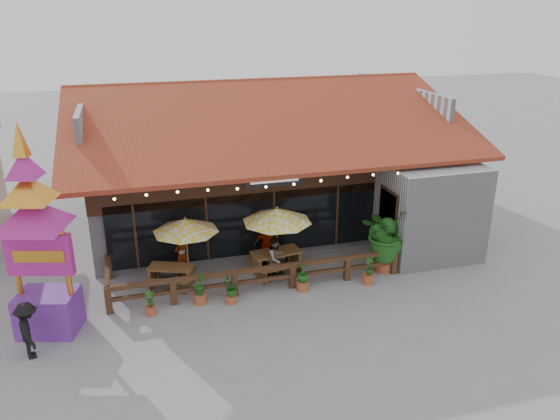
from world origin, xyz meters
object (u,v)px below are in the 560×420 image
object	(u,v)px
pedestrian	(28,330)
picnic_table_right	(276,258)
thai_sign_tower	(33,219)
picnic_table_left	(171,273)
tropical_plant	(386,234)
umbrella_right	(277,215)
umbrella_left	(186,226)

from	to	relation	value
pedestrian	picnic_table_right	bearing A→B (deg)	-85.08
thai_sign_tower	picnic_table_left	bearing A→B (deg)	26.08
picnic_table_left	tropical_plant	distance (m)	7.64
tropical_plant	pedestrian	world-z (taller)	tropical_plant
picnic_table_right	tropical_plant	size ratio (longest dim) A/B	0.78
picnic_table_left	thai_sign_tower	size ratio (longest dim) A/B	0.28
picnic_table_right	thai_sign_tower	size ratio (longest dim) A/B	0.29
thai_sign_tower	pedestrian	distance (m)	3.02
umbrella_right	tropical_plant	xyz separation A→B (m)	(3.81, -0.73, -0.84)
picnic_table_left	picnic_table_right	size ratio (longest dim) A/B	0.97
umbrella_right	picnic_table_right	world-z (taller)	umbrella_right
umbrella_left	tropical_plant	world-z (taller)	tropical_plant
picnic_table_left	pedestrian	xyz separation A→B (m)	(-4.07, -3.04, 0.34)
umbrella_left	pedestrian	xyz separation A→B (m)	(-4.68, -3.19, -1.27)
picnic_table_left	picnic_table_right	distance (m)	3.72
umbrella_right	tropical_plant	world-z (taller)	umbrella_right
picnic_table_left	pedestrian	world-z (taller)	pedestrian
thai_sign_tower	tropical_plant	distance (m)	11.45
picnic_table_right	thai_sign_tower	xyz separation A→B (m)	(-7.42, -1.74, 2.99)
picnic_table_left	pedestrian	bearing A→B (deg)	-143.22
picnic_table_left	thai_sign_tower	bearing A→B (deg)	-153.92
tropical_plant	pedestrian	distance (m)	11.80
picnic_table_left	umbrella_right	bearing A→B (deg)	-3.38
umbrella_left	pedestrian	distance (m)	5.81
pedestrian	tropical_plant	bearing A→B (deg)	-95.71
tropical_plant	thai_sign_tower	bearing A→B (deg)	-175.60
picnic_table_left	tropical_plant	size ratio (longest dim) A/B	0.75
umbrella_left	picnic_table_left	xyz separation A→B (m)	(-0.61, -0.15, -1.61)
picnic_table_left	picnic_table_right	xyz separation A→B (m)	(3.72, -0.07, 0.08)
umbrella_left	pedestrian	bearing A→B (deg)	-145.73
umbrella_left	picnic_table_left	distance (m)	1.73
umbrella_left	tropical_plant	distance (m)	7.03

